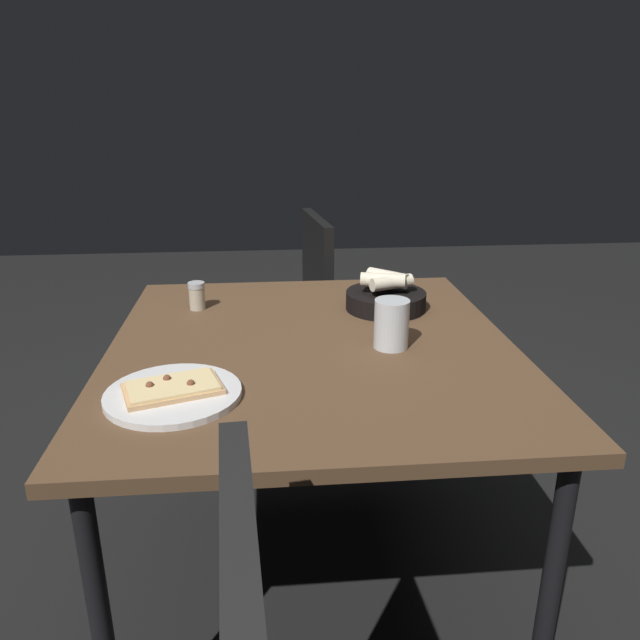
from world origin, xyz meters
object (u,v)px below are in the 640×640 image
pepper_shaker (197,297)px  chair_far (288,312)px  beer_glass (391,327)px  bread_basket (386,297)px  pizza_plate (173,393)px  dining_table (312,365)px

pepper_shaker → chair_far: size_ratio=0.09×
beer_glass → pepper_shaker: 0.59m
bread_basket → chair_far: size_ratio=0.26×
bread_basket → pepper_shaker: size_ratio=2.89×
pizza_plate → beer_glass: beer_glass is taller
bread_basket → dining_table: bearing=-43.9°
beer_glass → chair_far: size_ratio=0.14×
dining_table → bread_basket: 0.34m
pizza_plate → chair_far: bearing=166.7°
bread_basket → beer_glass: bearing=-8.4°
bread_basket → pepper_shaker: 0.53m
dining_table → beer_glass: bearing=77.4°
dining_table → chair_far: bearing=-178.2°
bread_basket → beer_glass: beer_glass is taller
bread_basket → beer_glass: (0.28, -0.04, 0.02)m
dining_table → bread_basket: size_ratio=4.80×
pizza_plate → beer_glass: size_ratio=2.30×
pizza_plate → pepper_shaker: (-0.55, -0.01, 0.02)m
pizza_plate → beer_glass: 0.54m
dining_table → pepper_shaker: (-0.29, -0.30, 0.09)m
pizza_plate → chair_far: chair_far is taller
pepper_shaker → chair_far: chair_far is taller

